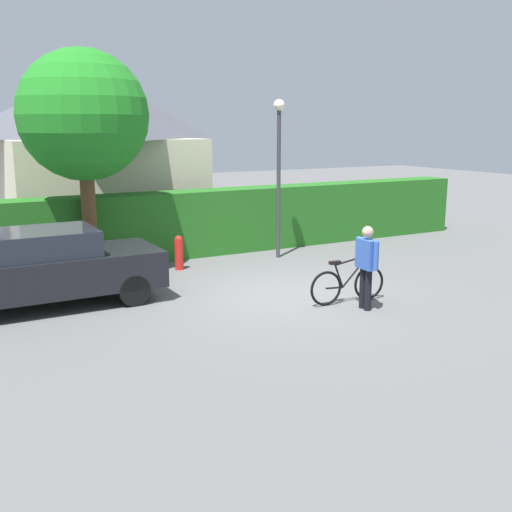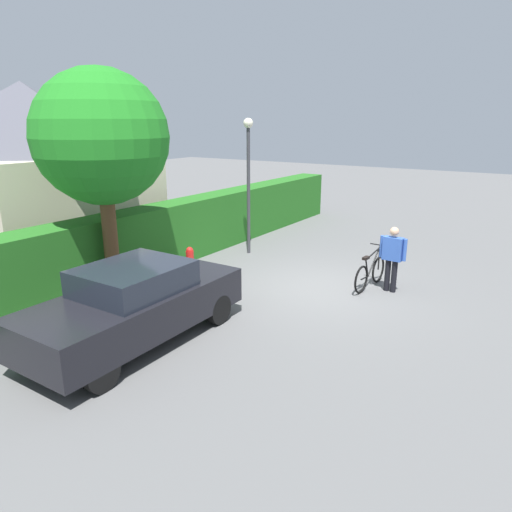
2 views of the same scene
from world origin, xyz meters
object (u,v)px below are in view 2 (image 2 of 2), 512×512
object	(u,v)px
person_rider	(392,255)
tree_kerbside	(101,139)
parked_car_near	(135,303)
street_lamp	(248,167)
bicycle	(370,273)
fire_hydrant	(190,262)

from	to	relation	value
person_rider	tree_kerbside	bearing A→B (deg)	125.18
parked_car_near	tree_kerbside	bearing A→B (deg)	58.17
person_rider	street_lamp	xyz separation A→B (m)	(0.91, 4.63, 1.68)
tree_kerbside	person_rider	bearing A→B (deg)	-54.82
parked_car_near	street_lamp	world-z (taller)	street_lamp
bicycle	tree_kerbside	xyz separation A→B (m)	(-3.67, 4.76, 3.13)
bicycle	tree_kerbside	distance (m)	6.78
street_lamp	tree_kerbside	xyz separation A→B (m)	(-4.61, 0.61, 0.93)
fire_hydrant	parked_car_near	bearing A→B (deg)	-154.37
person_rider	tree_kerbside	xyz separation A→B (m)	(-3.70, 5.25, 2.61)
bicycle	person_rider	xyz separation A→B (m)	(0.02, -0.49, 0.52)
person_rider	tree_kerbside	world-z (taller)	tree_kerbside
parked_car_near	fire_hydrant	bearing A→B (deg)	25.63
tree_kerbside	fire_hydrant	world-z (taller)	tree_kerbside
bicycle	tree_kerbside	world-z (taller)	tree_kerbside
street_lamp	bicycle	bearing A→B (deg)	-102.70
street_lamp	tree_kerbside	world-z (taller)	tree_kerbside
parked_car_near	tree_kerbside	world-z (taller)	tree_kerbside
tree_kerbside	fire_hydrant	size ratio (longest dim) A/B	6.12
bicycle	tree_kerbside	size ratio (longest dim) A/B	0.33
street_lamp	fire_hydrant	world-z (taller)	street_lamp
parked_car_near	bicycle	distance (m)	5.67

